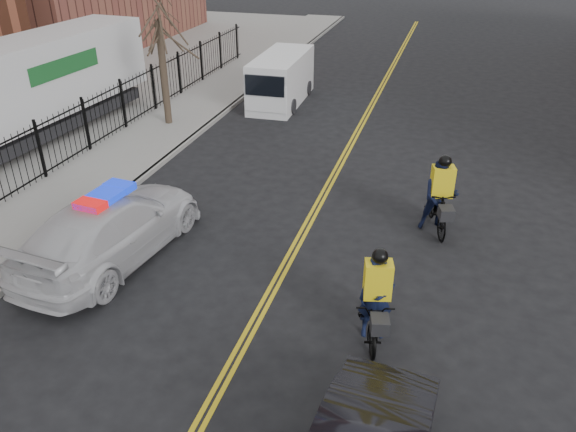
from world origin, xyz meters
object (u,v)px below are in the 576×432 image
(police_cruiser, at_px, (111,228))
(cargo_van, at_px, (280,80))
(semi_trailer, at_px, (24,87))
(cyclist_near, at_px, (375,306))
(cyclist_far, at_px, (440,201))

(police_cruiser, height_order, cargo_van, cargo_van)
(police_cruiser, distance_m, semi_trailer, 9.81)
(police_cruiser, bearing_deg, cyclist_near, 176.26)
(cargo_van, relative_size, semi_trailer, 0.43)
(cyclist_far, bearing_deg, cyclist_near, -116.42)
(police_cruiser, xyz_separation_m, cyclist_near, (6.84, -1.14, -0.11))
(cyclist_near, bearing_deg, police_cruiser, 156.49)
(cyclist_near, bearing_deg, cyclist_far, 64.60)
(cyclist_far, bearing_deg, cargo_van, 112.43)
(cargo_van, relative_size, cyclist_near, 2.31)
(semi_trailer, bearing_deg, cyclist_near, -24.00)
(cargo_van, xyz_separation_m, semi_trailer, (-7.60, -7.37, 1.07))
(semi_trailer, relative_size, cyclist_far, 5.33)
(semi_trailer, height_order, cyclist_near, semi_trailer)
(cyclist_near, bearing_deg, cargo_van, 100.00)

